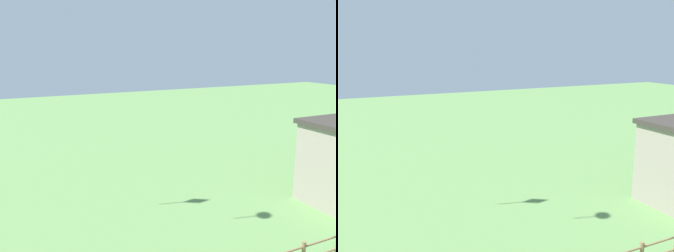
% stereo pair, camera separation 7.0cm
% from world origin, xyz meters
% --- Properties ---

